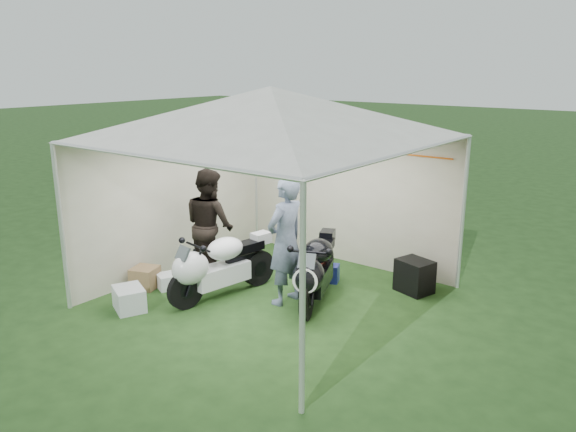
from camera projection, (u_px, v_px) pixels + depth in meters
The scene contains 11 objects.
ground at pixel (272, 297), 8.17m from camera, with size 80.00×80.00×0.00m, color #1E3B16.
canopy_tent at pixel (272, 118), 7.52m from camera, with size 5.66×5.66×3.00m.
motorcycle_white at pixel (218, 265), 8.02m from camera, with size 0.60×1.84×0.91m.
motorcycle_black at pixel (316, 269), 7.85m from camera, with size 0.94×1.77×0.92m.
paddock_stand at pixel (327, 273), 8.74m from camera, with size 0.36×0.23×0.27m, color #2C37CE.
person_dark_jacket at pixel (210, 225), 8.67m from camera, with size 0.86×0.67×1.76m, color black.
person_blue_jacket at pixel (286, 241), 7.78m from camera, with size 0.67×0.44×1.83m, color slate.
equipment_box at pixel (414, 276), 8.31m from camera, with size 0.49×0.39×0.49m, color black.
crate_0 at pixel (129, 299), 7.72m from camera, with size 0.48×0.37×0.32m, color silver.
crate_1 at pixel (145, 278), 8.48m from camera, with size 0.36×0.36×0.32m, color olive.
crate_2 at pixel (166, 281), 8.47m from camera, with size 0.30×0.25×0.22m, color silver.
Camera 1 is at (4.80, -5.87, 3.27)m, focal length 35.00 mm.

